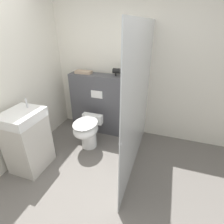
% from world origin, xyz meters
% --- Properties ---
extents(ground_plane, '(12.00, 12.00, 0.00)m').
position_xyz_m(ground_plane, '(0.00, 0.00, 0.00)').
color(ground_plane, slate).
extents(wall_back, '(8.00, 0.06, 2.50)m').
position_xyz_m(wall_back, '(0.00, 1.90, 1.25)').
color(wall_back, silver).
rests_on(wall_back, ground_plane).
extents(partition_panel, '(1.13, 0.30, 1.16)m').
position_xyz_m(partition_panel, '(-0.40, 1.69, 0.58)').
color(partition_panel, '#4C4C51').
rests_on(partition_panel, ground_plane).
extents(shower_glass, '(0.04, 1.79, 2.04)m').
position_xyz_m(shower_glass, '(0.47, 0.97, 1.02)').
color(shower_glass, silver).
rests_on(shower_glass, ground_plane).
extents(toilet, '(0.40, 0.58, 0.55)m').
position_xyz_m(toilet, '(-0.39, 1.07, 0.35)').
color(toilet, white).
rests_on(toilet, ground_plane).
extents(sink_vanity, '(0.46, 0.54, 1.07)m').
position_xyz_m(sink_vanity, '(-1.01, 0.39, 0.47)').
color(sink_vanity, beige).
rests_on(sink_vanity, ground_plane).
extents(hair_drier, '(0.19, 0.09, 0.14)m').
position_xyz_m(hair_drier, '(-0.05, 1.71, 1.25)').
color(hair_drier, black).
rests_on(hair_drier, partition_panel).
extents(folded_towel, '(0.30, 0.14, 0.05)m').
position_xyz_m(folded_towel, '(-0.71, 1.68, 1.19)').
color(folded_towel, tan).
rests_on(folded_towel, partition_panel).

